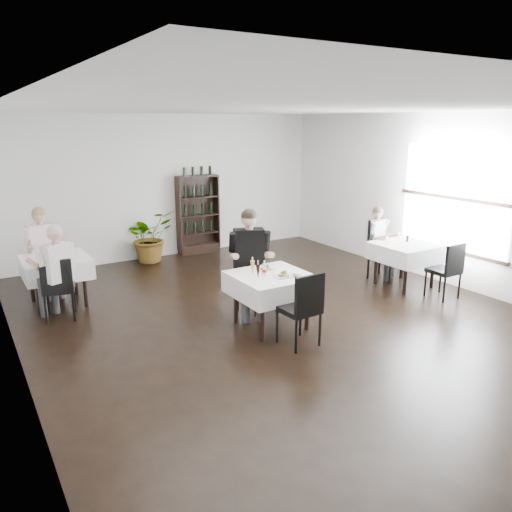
{
  "coord_description": "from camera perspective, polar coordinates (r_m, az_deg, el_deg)",
  "views": [
    {
      "loc": [
        -3.93,
        -5.55,
        2.8
      ],
      "look_at": [
        -0.42,
        0.2,
        1.01
      ],
      "focal_mm": 35.0,
      "sensor_mm": 36.0,
      "label": 1
    }
  ],
  "objects": [
    {
      "name": "right_chair_far",
      "position": [
        9.49,
        14.16,
        1.26
      ],
      "size": [
        0.63,
        0.63,
        1.11
      ],
      "color": "black",
      "rests_on": "ground"
    },
    {
      "name": "left_table",
      "position": [
        8.43,
        -21.89,
        -1.17
      ],
      "size": [
        0.98,
        0.98,
        0.77
      ],
      "color": "black",
      "rests_on": "ground"
    },
    {
      "name": "right_chair_near",
      "position": [
        8.67,
        21.1,
        -1.21
      ],
      "size": [
        0.43,
        0.44,
        0.95
      ],
      "color": "black",
      "rests_on": "ground"
    },
    {
      "name": "room_shell",
      "position": [
        6.92,
        3.87,
        4.06
      ],
      "size": [
        9.0,
        9.0,
        9.0
      ],
      "color": "black",
      "rests_on": "ground"
    },
    {
      "name": "pepper_mill",
      "position": [
        9.22,
        16.91,
        1.93
      ],
      "size": [
        0.05,
        0.05,
        0.11
      ],
      "primitive_type": "cylinder",
      "rotation": [
        0.0,
        0.0,
        0.05
      ],
      "color": "black",
      "rests_on": "right_table"
    },
    {
      "name": "pilsner_dark",
      "position": [
        6.69,
        0.23,
        -1.78
      ],
      "size": [
        0.06,
        0.06,
        0.26
      ],
      "color": "black",
      "rests_on": "main_table"
    },
    {
      "name": "pilsner_lager",
      "position": [
        6.82,
        -0.41,
        -1.41
      ],
      "size": [
        0.06,
        0.06,
        0.27
      ],
      "color": "gold",
      "rests_on": "main_table"
    },
    {
      "name": "window_right",
      "position": [
        9.34,
        21.7,
        5.88
      ],
      "size": [
        0.06,
        2.3,
        1.85
      ],
      "color": "white",
      "rests_on": "room_shell"
    },
    {
      "name": "potted_tree",
      "position": [
        10.56,
        -12.05,
        2.19
      ],
      "size": [
        1.16,
        1.08,
        1.06
      ],
      "primitive_type": "imported",
      "rotation": [
        0.0,
        0.0,
        0.31
      ],
      "color": "#2E6021",
      "rests_on": "ground"
    },
    {
      "name": "wine_shelf",
      "position": [
        11.03,
        -6.63,
        4.63
      ],
      "size": [
        0.9,
        0.28,
        1.75
      ],
      "color": "black",
      "rests_on": "ground"
    },
    {
      "name": "left_chair_near",
      "position": [
        7.76,
        -21.69,
        -3.09
      ],
      "size": [
        0.53,
        0.53,
        0.95
      ],
      "color": "black",
      "rests_on": "ground"
    },
    {
      "name": "plate_far",
      "position": [
        7.12,
        1.15,
        -1.5
      ],
      "size": [
        0.23,
        0.23,
        0.07
      ],
      "color": "white",
      "rests_on": "main_table"
    },
    {
      "name": "coke_bottle",
      "position": [
        6.82,
        0.97,
        -1.6
      ],
      "size": [
        0.06,
        0.06,
        0.22
      ],
      "color": "silver",
      "rests_on": "main_table"
    },
    {
      "name": "right_table",
      "position": [
        9.1,
        16.7,
        0.44
      ],
      "size": [
        0.98,
        0.98,
        0.77
      ],
      "color": "black",
      "rests_on": "ground"
    },
    {
      "name": "diner_main",
      "position": [
        7.34,
        -0.69,
        0.17
      ],
      "size": [
        0.7,
        0.74,
        1.6
      ],
      "color": "#3C3C43",
      "rests_on": "ground"
    },
    {
      "name": "main_chair_far",
      "position": [
        7.63,
        -0.6,
        -2.45
      ],
      "size": [
        0.52,
        0.52,
        0.91
      ],
      "color": "black",
      "rests_on": "ground"
    },
    {
      "name": "diner_left_far",
      "position": [
        8.89,
        -23.1,
        1.14
      ],
      "size": [
        0.61,
        0.63,
        1.49
      ],
      "color": "#3C3C43",
      "rests_on": "ground"
    },
    {
      "name": "left_chair_far",
      "position": [
        9.04,
        -22.36,
        -0.77
      ],
      "size": [
        0.54,
        0.54,
        0.93
      ],
      "color": "black",
      "rests_on": "ground"
    },
    {
      "name": "napkin_cutlery",
      "position": [
        6.87,
        4.36,
        -2.26
      ],
      "size": [
        0.19,
        0.18,
        0.02
      ],
      "color": "black",
      "rests_on": "main_table"
    },
    {
      "name": "main_chair_near",
      "position": [
        6.39,
        5.4,
        -5.6
      ],
      "size": [
        0.48,
        0.48,
        0.99
      ],
      "color": "black",
      "rests_on": "ground"
    },
    {
      "name": "diner_left_near",
      "position": [
        7.73,
        -21.96,
        -0.96
      ],
      "size": [
        0.63,
        0.66,
        1.43
      ],
      "color": "#3C3C43",
      "rests_on": "ground"
    },
    {
      "name": "diner_right_far",
      "position": [
        9.53,
        13.89,
        2.19
      ],
      "size": [
        0.55,
        0.57,
        1.33
      ],
      "color": "#3C3C43",
      "rests_on": "ground"
    },
    {
      "name": "main_table",
      "position": [
        6.98,
        1.73,
        -3.28
      ],
      "size": [
        1.03,
        1.03,
        0.77
      ],
      "color": "black",
      "rests_on": "ground"
    },
    {
      "name": "plate_near",
      "position": [
        6.83,
        3.17,
        -2.24
      ],
      "size": [
        0.28,
        0.28,
        0.07
      ],
      "color": "white",
      "rests_on": "main_table"
    }
  ]
}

